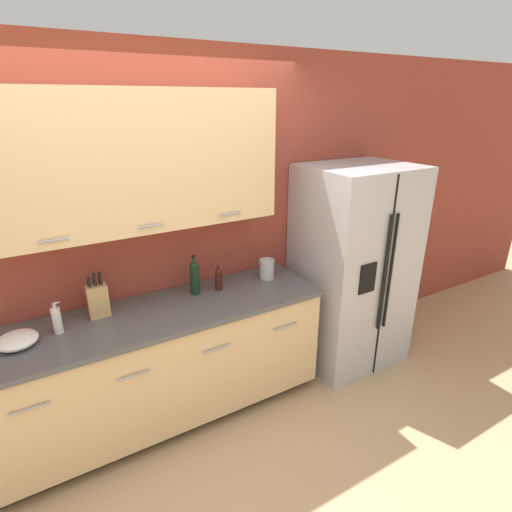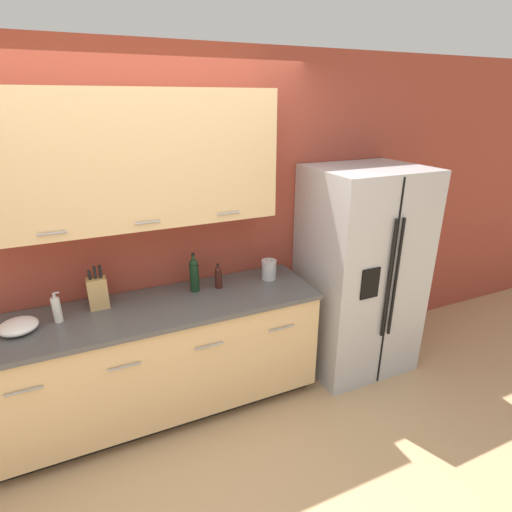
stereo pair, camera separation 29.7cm
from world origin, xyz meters
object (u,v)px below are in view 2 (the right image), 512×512
(knife_block, at_px, (98,292))
(wine_bottle, at_px, (194,274))
(steel_canister, at_px, (269,269))
(refrigerator, at_px, (359,272))
(oil_bottle, at_px, (218,277))
(mixing_bowl, at_px, (18,326))
(soap_dispenser, at_px, (57,309))

(knife_block, xyz_separation_m, wine_bottle, (0.67, -0.01, 0.02))
(steel_canister, bearing_deg, knife_block, 178.01)
(refrigerator, height_order, wine_bottle, refrigerator)
(oil_bottle, height_order, mixing_bowl, oil_bottle)
(oil_bottle, distance_m, steel_canister, 0.42)
(knife_block, height_order, oil_bottle, knife_block)
(soap_dispenser, bearing_deg, refrigerator, -2.55)
(knife_block, bearing_deg, mixing_bowl, -165.60)
(refrigerator, height_order, soap_dispenser, refrigerator)
(knife_block, height_order, mixing_bowl, knife_block)
(refrigerator, relative_size, wine_bottle, 5.83)
(soap_dispenser, bearing_deg, wine_bottle, 4.64)
(knife_block, relative_size, soap_dispenser, 1.53)
(wine_bottle, distance_m, steel_canister, 0.60)
(knife_block, distance_m, soap_dispenser, 0.27)
(knife_block, relative_size, steel_canister, 1.82)
(steel_canister, bearing_deg, refrigerator, -10.74)
(wine_bottle, relative_size, mixing_bowl, 1.31)
(soap_dispenser, xyz_separation_m, mixing_bowl, (-0.22, -0.03, -0.05))
(soap_dispenser, distance_m, mixing_bowl, 0.23)
(oil_bottle, bearing_deg, knife_block, 177.40)
(wine_bottle, distance_m, oil_bottle, 0.19)
(refrigerator, distance_m, mixing_bowl, 2.53)
(oil_bottle, bearing_deg, wine_bottle, 172.30)
(wine_bottle, height_order, oil_bottle, wine_bottle)
(refrigerator, xyz_separation_m, wine_bottle, (-1.38, 0.18, 0.16))
(soap_dispenser, relative_size, mixing_bowl, 0.90)
(oil_bottle, height_order, steel_canister, oil_bottle)
(refrigerator, xyz_separation_m, mixing_bowl, (-2.53, 0.07, 0.06))
(soap_dispenser, xyz_separation_m, oil_bottle, (1.11, 0.05, 0.00))
(refrigerator, distance_m, oil_bottle, 1.22)
(knife_block, xyz_separation_m, soap_dispenser, (-0.26, -0.09, -0.03))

